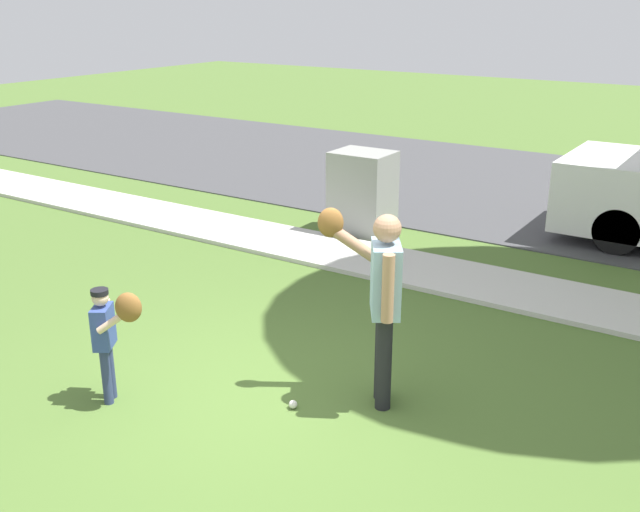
# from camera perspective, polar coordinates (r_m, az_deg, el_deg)

# --- Properties ---
(ground_plane) EXTENTS (48.00, 48.00, 0.00)m
(ground_plane) POSITION_cam_1_polar(r_m,az_deg,el_deg) (9.40, 8.88, -1.73)
(ground_plane) COLOR #4C6B2D
(sidewalk_strip) EXTENTS (36.00, 1.20, 0.06)m
(sidewalk_strip) POSITION_cam_1_polar(r_m,az_deg,el_deg) (9.47, 9.14, -1.37)
(sidewalk_strip) COLOR beige
(sidewalk_strip) RESTS_ON ground
(road_surface) EXTENTS (36.00, 6.80, 0.02)m
(road_surface) POSITION_cam_1_polar(r_m,az_deg,el_deg) (14.01, 17.60, 4.72)
(road_surface) COLOR #424244
(road_surface) RESTS_ON ground
(person_adult) EXTENTS (0.86, 0.53, 1.72)m
(person_adult) POSITION_cam_1_polar(r_m,az_deg,el_deg) (6.14, 4.68, -2.66)
(person_adult) COLOR black
(person_adult) RESTS_ON ground
(person_child) EXTENTS (0.58, 0.32, 1.09)m
(person_child) POSITION_cam_1_polar(r_m,az_deg,el_deg) (6.49, -15.97, -5.43)
(person_child) COLOR navy
(person_child) RESTS_ON ground
(baseball) EXTENTS (0.07, 0.07, 0.07)m
(baseball) POSITION_cam_1_polar(r_m,az_deg,el_deg) (6.48, -2.11, -11.43)
(baseball) COLOR white
(baseball) RESTS_ON ground
(utility_cabinet) EXTENTS (0.85, 0.69, 1.24)m
(utility_cabinet) POSITION_cam_1_polar(r_m,az_deg,el_deg) (10.92, 3.32, 4.90)
(utility_cabinet) COLOR gray
(utility_cabinet) RESTS_ON ground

